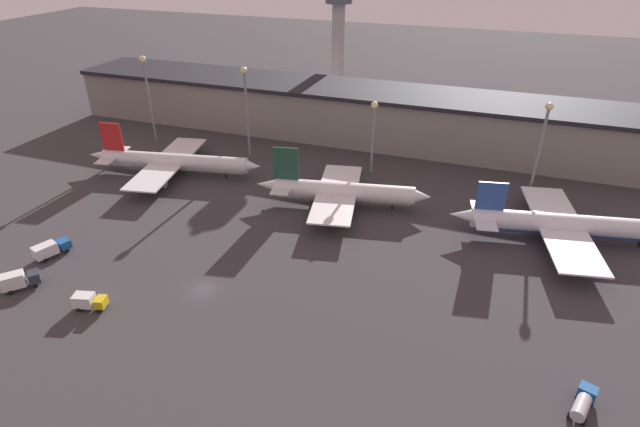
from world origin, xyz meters
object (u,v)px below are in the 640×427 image
airplane_0 (173,162)px  service_vehicle_1 (583,403)px  control_tower (338,37)px  service_vehicle_2 (50,249)px  service_vehicle_4 (19,280)px  airplane_2 (569,225)px  service_vehicle_3 (89,301)px  airplane_1 (342,192)px

airplane_0 → service_vehicle_1: (95.23, -45.90, -2.07)m
service_vehicle_1 → control_tower: (-72.52, 116.42, 23.03)m
service_vehicle_2 → control_tower: control_tower is taller
service_vehicle_4 → control_tower: (20.90, 121.64, 22.70)m
service_vehicle_1 → service_vehicle_4: service_vehicle_4 is taller
airplane_2 → service_vehicle_2: (-96.88, -40.62, -2.05)m
service_vehicle_3 → control_tower: control_tower is taller
service_vehicle_3 → service_vehicle_4: 15.81m
service_vehicle_1 → service_vehicle_3: bearing=112.9°
airplane_2 → service_vehicle_3: airplane_2 is taller
service_vehicle_2 → control_tower: (23.68, 111.65, 22.85)m
airplane_0 → control_tower: 77.00m
airplane_0 → control_tower: size_ratio=1.12×
airplane_2 → service_vehicle_4: size_ratio=7.71×
control_tower → airplane_2: bearing=-44.1°
service_vehicle_4 → control_tower: 125.49m
service_vehicle_2 → service_vehicle_4: (2.77, -10.00, 0.15)m
service_vehicle_2 → service_vehicle_3: 21.22m
airplane_2 → service_vehicle_2: size_ratio=6.60×
airplane_2 → service_vehicle_1: bearing=-101.8°
airplane_1 → control_tower: (-24.58, 72.34, 20.81)m
airplane_0 → airplane_1: airplane_1 is taller
airplane_1 → service_vehicle_4: airplane_1 is taller
airplane_2 → service_vehicle_4: (-94.11, -50.61, -1.90)m
service_vehicle_1 → service_vehicle_4: 93.57m
airplane_0 → service_vehicle_2: bearing=-102.3°
service_vehicle_1 → service_vehicle_4: (-93.42, -5.22, 0.33)m
service_vehicle_2 → airplane_0: bearing=19.0°
airplane_1 → service_vehicle_2: airplane_1 is taller
airplane_2 → service_vehicle_1: 45.45m
service_vehicle_1 → service_vehicle_3: size_ratio=1.12×
airplane_2 → control_tower: bearing=125.0°
airplane_1 → control_tower: bearing=97.9°
airplane_0 → service_vehicle_4: (1.81, -51.12, -1.74)m
service_vehicle_2 → service_vehicle_4: service_vehicle_4 is taller
service_vehicle_1 → service_vehicle_4: bearing=112.1°
service_vehicle_1 → airplane_0: bearing=83.2°
control_tower → airplane_1: bearing=-71.2°
airplane_0 → airplane_1: size_ratio=1.16×
service_vehicle_1 → service_vehicle_4: size_ratio=1.04×
airplane_1 → service_vehicle_4: (-45.48, -49.30, -1.89)m
service_vehicle_2 → service_vehicle_1: bearing=-72.5°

